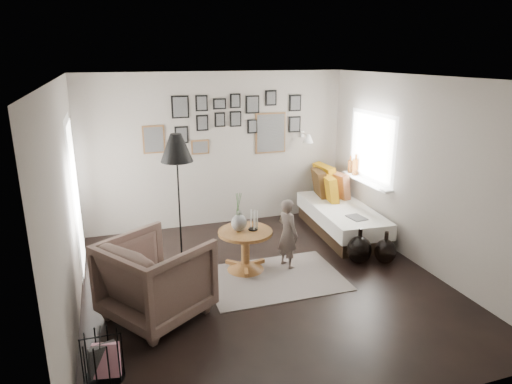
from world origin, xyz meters
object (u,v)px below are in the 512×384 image
object	(u,v)px
daybed	(339,214)
floor_lamp	(177,153)
vase	(239,220)
demijohn_large	(359,250)
armchair	(156,278)
demijohn_small	(385,251)
child	(288,234)
magazine_basket	(103,358)
pedestal_table	(245,252)

from	to	relation	value
daybed	floor_lamp	bearing A→B (deg)	-166.60
vase	floor_lamp	size ratio (longest dim) A/B	0.28
vase	demijohn_large	size ratio (longest dim) A/B	1.00
armchair	demijohn_small	bearing A→B (deg)	-117.53
vase	child	bearing A→B (deg)	-8.33
magazine_basket	pedestal_table	bearing A→B (deg)	41.96
vase	magazine_basket	size ratio (longest dim) A/B	1.20
pedestal_table	magazine_basket	distance (m)	2.53
daybed	floor_lamp	world-z (taller)	floor_lamp
magazine_basket	demijohn_small	world-z (taller)	demijohn_small
vase	daybed	distance (m)	2.23
floor_lamp	magazine_basket	distance (m)	2.80
floor_lamp	vase	bearing A→B (deg)	-32.76
demijohn_small	child	xyz separation A→B (m)	(-1.36, 0.34, 0.31)
armchair	child	bearing A→B (deg)	-103.34
floor_lamp	demijohn_small	world-z (taller)	floor_lamp
vase	armchair	xyz separation A→B (m)	(-1.20, -0.80, -0.28)
demijohn_large	magazine_basket	bearing A→B (deg)	-158.18
vase	child	distance (m)	0.72
pedestal_table	demijohn_large	xyz separation A→B (m)	(1.60, -0.30, -0.06)
pedestal_table	demijohn_large	size ratio (longest dim) A/B	1.40
armchair	child	size ratio (longest dim) A/B	1.03
vase	floor_lamp	bearing A→B (deg)	147.24
armchair	child	distance (m)	1.99
floor_lamp	daybed	bearing A→B (deg)	8.97
child	magazine_basket	bearing A→B (deg)	105.18
daybed	floor_lamp	size ratio (longest dim) A/B	1.13
pedestal_table	magazine_basket	xyz separation A→B (m)	(-1.88, -1.69, -0.05)
vase	armchair	bearing A→B (deg)	-146.50
daybed	demijohn_small	size ratio (longest dim) A/B	4.38
vase	demijohn_large	bearing A→B (deg)	-10.79
vase	daybed	xyz separation A→B (m)	(2.00, 0.89, -0.44)
daybed	demijohn_large	world-z (taller)	daybed
floor_lamp	child	world-z (taller)	floor_lamp
daybed	armchair	distance (m)	3.62
daybed	demijohn_large	xyz separation A→B (m)	(-0.32, -1.21, -0.10)
floor_lamp	demijohn_small	xyz separation A→B (m)	(2.74, -0.90, -1.43)
child	armchair	bearing A→B (deg)	92.48
floor_lamp	magazine_basket	size ratio (longest dim) A/B	4.23
armchair	magazine_basket	xyz separation A→B (m)	(-0.60, -0.92, -0.25)
daybed	floor_lamp	distance (m)	3.04
pedestal_table	child	world-z (taller)	child
pedestal_table	armchair	xyz separation A→B (m)	(-1.28, -0.78, 0.20)
demijohn_large	armchair	bearing A→B (deg)	-170.61
pedestal_table	demijohn_large	bearing A→B (deg)	-10.62
pedestal_table	vase	distance (m)	0.48
pedestal_table	floor_lamp	xyz separation A→B (m)	(-0.80, 0.48, 1.34)
floor_lamp	magazine_basket	world-z (taller)	floor_lamp
daybed	child	world-z (taller)	child
daybed	vase	bearing A→B (deg)	-151.59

